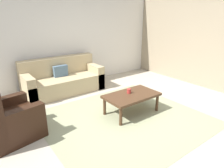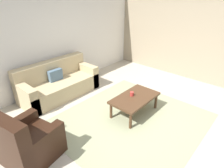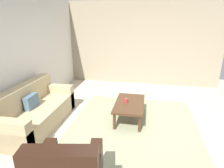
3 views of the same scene
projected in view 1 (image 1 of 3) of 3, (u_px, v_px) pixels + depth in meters
ground_plane at (124, 119)px, 3.87m from camera, size 8.00×8.00×0.00m
rear_partition at (64, 35)px, 5.36m from camera, size 6.00×0.12×2.80m
stone_feature_panel at (214, 36)px, 5.08m from camera, size 0.12×5.20×2.80m
area_rug at (124, 119)px, 3.86m from camera, size 2.95×2.69×0.01m
couch_main at (62, 80)px, 5.17m from camera, size 1.98×0.86×0.88m
armchair_leather at (7, 122)px, 3.16m from camera, size 0.93×0.93×0.95m
coffee_table at (132, 97)px, 4.00m from camera, size 1.10×0.64×0.41m
cup at (129, 91)px, 4.03m from camera, size 0.08×0.08×0.09m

